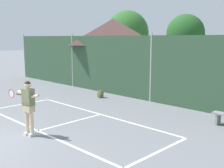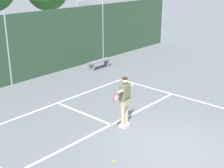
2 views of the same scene
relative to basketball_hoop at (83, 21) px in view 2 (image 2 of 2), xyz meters
The scene contains 7 objects.
ground_plane 12.09m from the basketball_hoop, 120.56° to the right, with size 120.00×120.00×0.00m, color slate.
court_markings 11.55m from the basketball_hoop, 122.23° to the right, with size 8.30×11.10×0.01m.
chainlink_fence 6.19m from the basketball_hoop, 168.58° to the right, with size 26.09×0.09×3.51m.
basketball_hoop is the anchor object (origin of this frame).
tennis_player 10.11m from the basketball_hoop, 125.45° to the right, with size 1.41×0.42×1.85m.
tennis_ball 12.43m from the basketball_hoop, 129.58° to the right, with size 0.07×0.07×0.07m, color #CCE033.
courtside_bench 3.45m from the basketball_hoop, 115.93° to the right, with size 1.60×0.36×0.48m.
Camera 2 is at (-7.75, -4.47, 5.24)m, focal length 51.48 mm.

